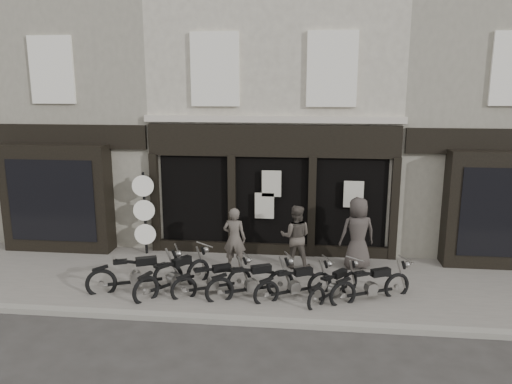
# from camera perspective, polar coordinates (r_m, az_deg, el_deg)

# --- Properties ---
(ground_plane) EXTENTS (90.00, 90.00, 0.00)m
(ground_plane) POSITION_cam_1_polar(r_m,az_deg,el_deg) (12.15, 0.62, -12.18)
(ground_plane) COLOR #2D2B28
(ground_plane) RESTS_ON ground
(pavement) EXTENTS (30.00, 4.20, 0.12)m
(pavement) POSITION_cam_1_polar(r_m,az_deg,el_deg) (12.95, 1.03, -10.28)
(pavement) COLOR #656059
(pavement) RESTS_ON ground_plane
(kerb) EXTENTS (30.00, 0.25, 0.13)m
(kerb) POSITION_cam_1_polar(r_m,az_deg,el_deg) (11.00, -0.05, -14.58)
(kerb) COLOR gray
(kerb) RESTS_ON ground_plane
(central_building) EXTENTS (7.30, 6.22, 8.34)m
(central_building) POSITION_cam_1_polar(r_m,az_deg,el_deg) (17.00, 2.69, 9.15)
(central_building) COLOR beige
(central_building) RESTS_ON ground
(neighbour_left) EXTENTS (5.60, 6.73, 8.34)m
(neighbour_left) POSITION_cam_1_polar(r_m,az_deg,el_deg) (18.48, -17.62, 8.73)
(neighbour_left) COLOR gray
(neighbour_left) RESTS_ON ground
(neighbour_right) EXTENTS (5.60, 6.73, 8.34)m
(neighbour_right) POSITION_cam_1_polar(r_m,az_deg,el_deg) (17.71, 23.87, 8.11)
(neighbour_right) COLOR gray
(neighbour_right) RESTS_ON ground
(motorcycle_0) EXTENTS (2.18, 1.19, 1.11)m
(motorcycle_0) POSITION_cam_1_polar(r_m,az_deg,el_deg) (12.61, -13.51, -9.41)
(motorcycle_0) COLOR black
(motorcycle_0) RESTS_ON ground
(motorcycle_1) EXTENTS (1.61, 1.91, 1.08)m
(motorcycle_1) POSITION_cam_1_polar(r_m,az_deg,el_deg) (12.38, -9.35, -9.71)
(motorcycle_1) COLOR black
(motorcycle_1) RESTS_ON ground
(motorcycle_2) EXTENTS (1.84, 1.21, 0.97)m
(motorcycle_2) POSITION_cam_1_polar(r_m,az_deg,el_deg) (12.14, -4.93, -10.27)
(motorcycle_2) COLOR black
(motorcycle_2) RESTS_ON ground
(motorcycle_3) EXTENTS (2.05, 1.16, 1.05)m
(motorcycle_3) POSITION_cam_1_polar(r_m,az_deg,el_deg) (11.91, -0.51, -10.52)
(motorcycle_3) COLOR black
(motorcycle_3) RESTS_ON ground
(motorcycle_4) EXTENTS (1.86, 1.21, 0.97)m
(motorcycle_4) POSITION_cam_1_polar(r_m,az_deg,el_deg) (11.91, 4.43, -10.71)
(motorcycle_4) COLOR black
(motorcycle_4) RESTS_ON ground
(motorcycle_5) EXTENTS (1.36, 1.58, 0.90)m
(motorcycle_5) POSITION_cam_1_polar(r_m,az_deg,el_deg) (11.98, 8.92, -10.84)
(motorcycle_5) COLOR black
(motorcycle_5) RESTS_ON ground
(motorcycle_6) EXTENTS (1.96, 1.19, 1.01)m
(motorcycle_6) POSITION_cam_1_polar(r_m,az_deg,el_deg) (12.07, 13.05, -10.61)
(motorcycle_6) COLOR black
(motorcycle_6) RESTS_ON ground
(man_left) EXTENTS (0.65, 0.46, 1.70)m
(man_left) POSITION_cam_1_polar(r_m,az_deg,el_deg) (13.39, -2.48, -5.35)
(man_left) COLOR #4F4841
(man_left) RESTS_ON pavement
(man_centre) EXTENTS (0.86, 0.68, 1.73)m
(man_centre) POSITION_cam_1_polar(r_m,az_deg,el_deg) (13.55, 4.55, -5.09)
(man_centre) COLOR #474039
(man_centre) RESTS_ON pavement
(man_right) EXTENTS (1.09, 0.85, 1.96)m
(man_right) POSITION_cam_1_polar(r_m,az_deg,el_deg) (13.69, 11.54, -4.63)
(man_right) COLOR #3B3431
(man_right) RESTS_ON pavement
(advert_sign_post) EXTENTS (0.62, 0.40, 2.55)m
(advert_sign_post) POSITION_cam_1_polar(r_m,az_deg,el_deg) (14.83, -12.60, -2.78)
(advert_sign_post) COLOR black
(advert_sign_post) RESTS_ON ground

